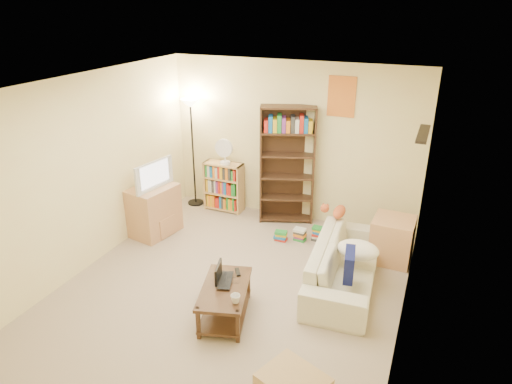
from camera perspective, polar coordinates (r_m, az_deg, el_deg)
room at (r=5.06m, az=-3.31°, el=3.39°), size 4.50×4.54×2.52m
sofa at (r=5.84m, az=11.04°, el=-8.80°), size 2.02×1.01×0.56m
navy_pillow at (r=5.35m, az=11.57°, el=-8.87°), size 0.17×0.38×0.33m
cream_blanket at (r=5.77m, az=12.62°, el=-7.07°), size 0.52×0.37×0.22m
tabby_cat at (r=6.34m, az=10.05°, el=-2.37°), size 0.44×0.18×0.15m
coffee_table at (r=5.22m, az=-3.92°, el=-13.07°), size 0.71×0.99×0.39m
laptop at (r=5.20m, az=-3.27°, el=-11.03°), size 0.50×0.45×0.03m
laptop_screen at (r=5.17m, az=-4.72°, el=-9.96°), size 0.09×0.29×0.20m
mug at (r=4.87m, az=-2.58°, el=-13.20°), size 0.11×0.11×0.09m
tv_remote at (r=5.36m, az=-2.31°, el=-9.98°), size 0.13×0.16×0.02m
tv_stand at (r=7.03m, az=-12.62°, el=-2.28°), size 0.62×0.78×0.75m
television at (r=6.81m, az=-13.05°, el=2.17°), size 0.76×0.35×0.42m
tall_bookshelf at (r=7.06m, az=3.91°, el=3.70°), size 0.88×0.54×1.86m
short_bookshelf at (r=7.64m, az=-4.04°, el=0.67°), size 0.65×0.27×0.83m
desk_fan at (r=7.36m, az=-4.01°, el=5.17°), size 0.30×0.17×0.43m
floor_lamp at (r=7.59m, az=-8.10°, el=8.71°), size 0.31×0.31×1.84m
side_table at (r=6.48m, az=16.65°, el=-5.72°), size 0.56×0.56×0.61m
book_stacks at (r=6.83m, az=6.77°, el=-5.30°), size 0.95×0.47×0.22m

